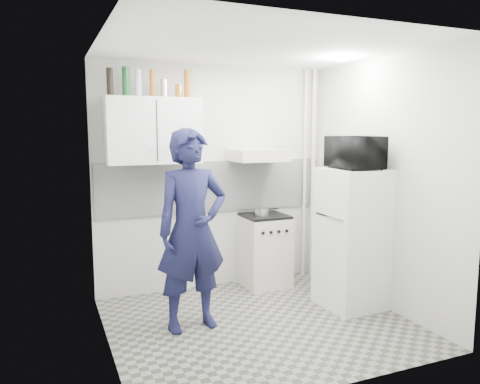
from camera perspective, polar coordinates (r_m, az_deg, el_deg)
name	(u,v)px	position (r m, az deg, el deg)	size (l,w,h in m)	color
floor	(259,323)	(4.71, 2.32, -15.67)	(2.80, 2.80, 0.00)	slate
ceiling	(260,47)	(4.39, 2.51, 17.29)	(2.80, 2.80, 0.00)	white
wall_back	(214,178)	(5.51, -3.15, 1.74)	(2.80, 2.80, 0.00)	silver
wall_left	(105,199)	(3.98, -16.14, -0.78)	(2.60, 2.60, 0.00)	silver
wall_right	(380,184)	(5.12, 16.73, 0.99)	(2.60, 2.60, 0.00)	silver
person	(192,230)	(4.36, -5.87, -4.64)	(0.68, 0.45, 1.88)	#151739
stove	(264,251)	(5.65, 3.00, -7.23)	(0.52, 0.52, 0.83)	silver
fridge	(352,238)	(5.06, 13.54, -5.50)	(0.61, 0.61, 1.46)	white
stove_top	(265,216)	(5.56, 3.03, -2.93)	(0.50, 0.50, 0.03)	black
saucepan	(262,212)	(5.49, 2.67, -2.43)	(0.16, 0.16, 0.09)	silver
microwave	(355,152)	(4.94, 13.86, 4.70)	(0.41, 0.60, 0.33)	black
bottle_a	(110,82)	(5.06, -15.59, 12.79)	(0.07, 0.07, 0.28)	black
bottle_b	(126,82)	(5.08, -13.73, 12.93)	(0.08, 0.08, 0.30)	#144C1E
bottle_c	(138,83)	(5.10, -12.31, 12.82)	(0.07, 0.07, 0.28)	#B2B7BC
bottle_d	(153,84)	(5.13, -10.61, 12.84)	(0.06, 0.06, 0.28)	brown
canister_a	(164,89)	(5.16, -9.25, 12.34)	(0.08, 0.08, 0.19)	silver
canister_b	(179,91)	(5.19, -7.48, 12.07)	(0.08, 0.08, 0.14)	brown
bottle_e	(187,84)	(5.23, -6.43, 12.94)	(0.08, 0.08, 0.30)	brown
upper_cabinet	(153,131)	(5.11, -10.53, 7.35)	(1.00, 0.35, 0.70)	white
range_hood	(258,155)	(5.43, 2.21, 4.52)	(0.60, 0.50, 0.14)	silver
backsplash	(215,186)	(5.51, -3.09, 0.70)	(2.74, 0.03, 0.60)	white
pipe_a	(313,174)	(6.01, 8.87, 2.14)	(0.05, 0.05, 2.60)	silver
pipe_b	(305,175)	(5.95, 7.88, 2.10)	(0.04, 0.04, 2.60)	silver
ceiling_spot_fixture	(341,60)	(5.06, 12.17, 15.50)	(0.10, 0.10, 0.02)	white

